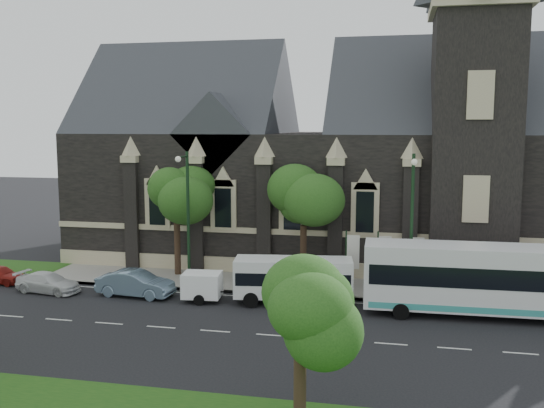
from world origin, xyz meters
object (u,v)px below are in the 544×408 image
(shuttle_bus, at_px, (294,278))
(street_lamp_near, at_px, (412,220))
(tree_park_east, at_px, (306,305))
(car_far_white, at_px, (48,283))
(tree_walk_right, at_px, (307,198))
(tour_coach, at_px, (490,279))
(box_trailer, at_px, (202,285))
(banner_flag_left, at_px, (350,255))
(banner_flag_right, at_px, (415,258))
(tree_walk_left, at_px, (180,196))
(street_lamp_mid, at_px, (187,213))
(banner_flag_center, at_px, (382,257))
(sedan, at_px, (135,283))

(shuttle_bus, bearing_deg, street_lamp_near, 3.37)
(tree_park_east, distance_m, car_far_white, 23.90)
(tree_walk_right, height_order, tour_coach, tree_walk_right)
(street_lamp_near, bearing_deg, shuttle_bus, -168.93)
(tree_park_east, height_order, tour_coach, tree_park_east)
(box_trailer, bearing_deg, banner_flag_left, 19.68)
(tree_park_east, distance_m, street_lamp_near, 16.86)
(banner_flag_right, bearing_deg, car_far_white, -169.74)
(car_far_white, bearing_deg, banner_flag_right, -72.48)
(tree_walk_left, xyz_separation_m, street_lamp_near, (15.80, -3.61, -0.62))
(street_lamp_mid, bearing_deg, box_trailer, -51.86)
(car_far_white, bearing_deg, banner_flag_center, -71.52)
(banner_flag_center, bearing_deg, sedan, -165.79)
(tree_park_east, distance_m, sedan, 19.83)
(tree_walk_right, distance_m, banner_flag_left, 4.92)
(banner_flag_center, bearing_deg, shuttle_bus, -147.65)
(tree_park_east, xyz_separation_m, box_trailer, (-8.53, 14.32, -3.61))
(shuttle_bus, height_order, box_trailer, shuttle_bus)
(tree_walk_right, distance_m, tour_coach, 12.79)
(banner_flag_right, bearing_deg, sedan, -167.40)
(street_lamp_mid, bearing_deg, car_far_white, -165.46)
(street_lamp_near, bearing_deg, sedan, -173.50)
(sedan, bearing_deg, shuttle_bus, -81.92)
(tree_park_east, relative_size, car_far_white, 1.45)
(tree_walk_left, height_order, street_lamp_mid, street_lamp_mid)
(sedan, bearing_deg, banner_flag_center, -71.02)
(banner_flag_right, height_order, box_trailer, banner_flag_right)
(tree_walk_left, distance_m, street_lamp_mid, 4.08)
(street_lamp_mid, distance_m, car_far_white, 10.00)
(street_lamp_near, height_order, banner_flag_right, street_lamp_near)
(tree_walk_right, xyz_separation_m, banner_flag_left, (3.08, -1.71, -3.43))
(street_lamp_mid, bearing_deg, tree_park_east, -58.21)
(shuttle_bus, relative_size, box_trailer, 2.15)
(banner_flag_center, xyz_separation_m, tour_coach, (5.99, -3.56, -0.21))
(tree_park_east, bearing_deg, street_lamp_mid, 121.79)
(banner_flag_left, distance_m, tour_coach, 8.75)
(tree_park_east, relative_size, box_trailer, 1.86)
(banner_flag_left, relative_size, car_far_white, 0.92)
(tour_coach, bearing_deg, banner_flag_center, 148.12)
(tree_walk_right, relative_size, banner_flag_center, 1.95)
(banner_flag_left, height_order, shuttle_bus, banner_flag_left)
(street_lamp_near, distance_m, box_trailer, 13.19)
(tree_walk_right, bearing_deg, street_lamp_near, -28.06)
(banner_flag_center, height_order, sedan, banner_flag_center)
(sedan, bearing_deg, car_far_white, 98.02)
(banner_flag_left, bearing_deg, box_trailer, -155.15)
(tree_park_east, xyz_separation_m, street_lamp_mid, (-10.18, 16.42, 0.49))
(tree_walk_left, relative_size, sedan, 1.56)
(street_lamp_near, relative_size, street_lamp_mid, 1.00)
(tree_park_east, bearing_deg, banner_flag_right, 77.35)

